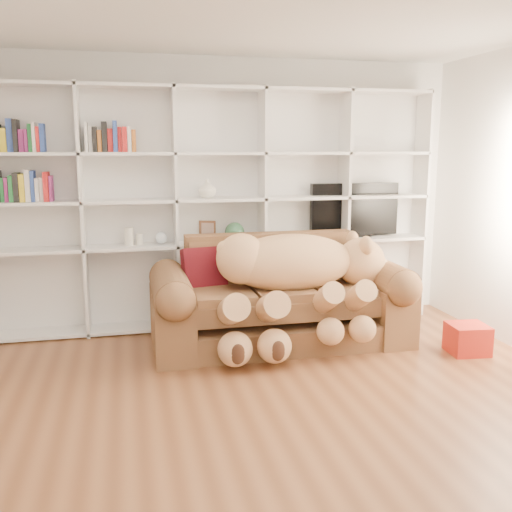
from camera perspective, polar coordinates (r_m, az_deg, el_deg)
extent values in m
plane|color=brown|center=(3.90, 2.32, -16.81)|extent=(5.00, 5.00, 0.00)
cube|color=white|center=(5.92, -3.98, 6.34)|extent=(5.00, 0.02, 2.70)
cube|color=white|center=(5.90, -3.90, 4.86)|extent=(4.40, 0.03, 2.40)
cube|color=white|center=(5.68, -16.94, 4.20)|extent=(0.03, 0.35, 2.40)
cube|color=white|center=(5.69, -8.04, 4.56)|extent=(0.03, 0.35, 2.40)
cube|color=white|center=(5.83, 0.64, 4.82)|extent=(0.03, 0.35, 2.40)
cube|color=white|center=(6.09, 8.74, 4.95)|extent=(0.03, 0.35, 2.40)
cube|color=white|center=(6.47, 16.03, 4.99)|extent=(0.03, 0.35, 2.40)
cube|color=white|center=(5.98, -3.52, -6.52)|extent=(4.40, 0.35, 0.03)
cube|color=white|center=(5.79, -3.61, 1.26)|extent=(4.40, 0.35, 0.03)
cube|color=white|center=(5.73, -3.66, 5.70)|extent=(4.40, 0.35, 0.03)
cube|color=white|center=(5.71, -3.72, 10.20)|extent=(4.40, 0.35, 0.03)
cube|color=white|center=(5.74, -3.80, 16.40)|extent=(4.40, 0.35, 0.03)
cube|color=brown|center=(5.39, 2.43, -7.48)|extent=(2.24, 0.91, 0.23)
cube|color=brown|center=(5.27, 2.52, -3.92)|extent=(1.66, 0.75, 0.32)
cube|color=brown|center=(5.62, 1.39, -0.64)|extent=(1.66, 0.21, 0.59)
cube|color=brown|center=(5.17, -8.40, -6.34)|extent=(0.34, 1.01, 0.59)
cube|color=brown|center=(5.68, 12.28, -4.92)|extent=(0.34, 1.01, 0.59)
cylinder|color=brown|center=(5.09, -8.49, -3.18)|extent=(0.34, 0.96, 0.34)
cylinder|color=brown|center=(5.61, 12.40, -2.03)|extent=(0.34, 0.96, 0.34)
ellipsoid|color=tan|center=(5.19, 3.48, -0.63)|extent=(1.20, 0.58, 0.52)
sphere|color=tan|center=(5.07, -1.46, -0.28)|extent=(0.46, 0.46, 0.46)
sphere|color=tan|center=(5.43, 10.41, -0.62)|extent=(0.46, 0.46, 0.46)
sphere|color=beige|center=(5.51, 12.07, -1.17)|extent=(0.23, 0.23, 0.23)
sphere|color=#3B2115|center=(5.55, 12.89, -1.23)|extent=(0.07, 0.07, 0.07)
ellipsoid|color=tan|center=(5.24, 10.96, 1.03)|extent=(0.11, 0.18, 0.18)
ellipsoid|color=tan|center=(5.53, 9.63, 1.58)|extent=(0.11, 0.18, 0.18)
sphere|color=tan|center=(5.03, -3.08, 0.69)|extent=(0.16, 0.16, 0.16)
cylinder|color=tan|center=(4.99, 6.86, -4.44)|extent=(0.20, 0.55, 0.40)
cylinder|color=tan|center=(5.10, 9.94, -4.21)|extent=(0.20, 0.55, 0.40)
cylinder|color=tan|center=(4.80, -2.55, -5.53)|extent=(0.23, 0.64, 0.47)
cylinder|color=tan|center=(4.86, 1.31, -5.29)|extent=(0.23, 0.64, 0.47)
sphere|color=tan|center=(4.90, 7.50, -7.53)|extent=(0.24, 0.24, 0.24)
sphere|color=tan|center=(5.01, 10.64, -7.23)|extent=(0.24, 0.24, 0.24)
sphere|color=tan|center=(4.72, -2.13, -9.25)|extent=(0.29, 0.29, 0.29)
sphere|color=tan|center=(4.79, 1.82, -8.95)|extent=(0.29, 0.29, 0.29)
cube|color=maroon|center=(5.30, -5.21, -1.30)|extent=(0.43, 0.29, 0.42)
cube|color=#B42418|center=(5.46, 20.39, -7.77)|extent=(0.36, 0.34, 0.26)
cube|color=black|center=(6.20, 9.79, 4.65)|extent=(0.97, 0.08, 0.55)
cube|color=black|center=(6.23, 9.71, 2.13)|extent=(0.32, 0.18, 0.04)
cube|color=#51301B|center=(5.75, -4.88, 2.50)|extent=(0.17, 0.09, 0.21)
sphere|color=#2F5C3E|center=(5.80, -2.15, 2.43)|extent=(0.20, 0.20, 0.20)
cylinder|color=silver|center=(5.70, -12.58, 1.93)|extent=(0.12, 0.12, 0.18)
cylinder|color=silver|center=(5.71, -11.60, 1.64)|extent=(0.09, 0.09, 0.11)
sphere|color=white|center=(5.71, -9.46, 1.82)|extent=(0.12, 0.12, 0.12)
imported|color=silver|center=(5.71, -4.91, 6.73)|extent=(0.23, 0.23, 0.18)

